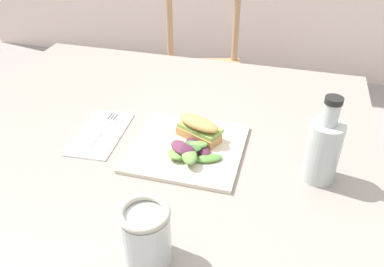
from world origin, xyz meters
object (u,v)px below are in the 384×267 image
Objects in this scene: dining_table at (152,169)px; bottle_cold_brew at (322,151)px; chair_wooden_far at (203,71)px; fork_on_napkin at (103,129)px; sandwich_half_front at (199,128)px; mason_jar_iced_tea at (146,237)px; plate_lunch at (188,148)px.

dining_table is 0.46m from bottle_cold_brew.
chair_wooden_far is (-0.11, 1.01, -0.17)m from dining_table.
fork_on_napkin is 0.94× the size of bottle_cold_brew.
chair_wooden_far is 4.70× the size of fork_on_napkin.
sandwich_half_front is 0.29m from bottle_cold_brew.
dining_table is at bearing -83.95° from chair_wooden_far.
sandwich_half_front is (0.13, -0.01, 0.16)m from dining_table.
mason_jar_iced_tea is at bearing -53.87° from fork_on_napkin.
mason_jar_iced_tea is (0.14, -0.38, 0.18)m from dining_table.
chair_wooden_far is 1.10m from sandwich_half_front.
chair_wooden_far is 7.16× the size of sandwich_half_front.
bottle_cold_brew is at bearing -11.86° from sandwich_half_front.
plate_lunch is 1.40× the size of fork_on_napkin.
bottle_cold_brew reaches higher than sandwich_half_front.
bottle_cold_brew is at bearing -3.69° from plate_lunch.
mason_jar_iced_tea is at bearing -89.34° from sandwich_half_front.
mason_jar_iced_tea is (0.02, -0.32, 0.05)m from plate_lunch.
dining_table is 0.21m from sandwich_half_front.
bottle_cold_brew is at bearing -4.48° from fork_on_napkin.
chair_wooden_far is at bearing 96.05° from dining_table.
fork_on_napkin is at bearing -164.61° from dining_table.
bottle_cold_brew is (0.52, -1.08, 0.36)m from chair_wooden_far.
bottle_cold_brew is (0.53, -0.04, 0.06)m from fork_on_napkin.
chair_wooden_far reaches higher than fork_on_napkin.
fork_on_napkin is (-0.25, -0.02, -0.03)m from sandwich_half_front.
sandwich_half_front is 0.66× the size of fork_on_napkin.
chair_wooden_far reaches higher than dining_table.
plate_lunch reaches higher than dining_table.
dining_table is 1.30× the size of chair_wooden_far.
fork_on_napkin is (-0.23, 0.02, 0.00)m from plate_lunch.
bottle_cold_brew reaches higher than mason_jar_iced_tea.
chair_wooden_far is at bearing 115.92° from bottle_cold_brew.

